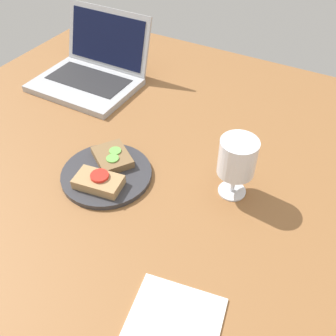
{
  "coord_description": "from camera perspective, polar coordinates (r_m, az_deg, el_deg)",
  "views": [
    {
      "loc": [
        36.89,
        -52.59,
        65.6
      ],
      "look_at": [
        7.22,
        0.66,
        8.0
      ],
      "focal_mm": 40.0,
      "sensor_mm": 36.0,
      "label": 1
    }
  ],
  "objects": [
    {
      "name": "wine_glass",
      "position": [
        0.8,
        10.48,
        1.22
      ],
      "size": [
        8.16,
        8.16,
        14.69
      ],
      "color": "white",
      "rests_on": "wooden_table"
    },
    {
      "name": "sandwich_with_cucumber",
      "position": [
        0.92,
        -8.44,
        1.69
      ],
      "size": [
        12.41,
        11.86,
        2.25
      ],
      "color": "brown",
      "rests_on": "plate"
    },
    {
      "name": "napkin",
      "position": [
        0.68,
        0.87,
        -22.57
      ],
      "size": [
        17.89,
        16.89,
        0.4
      ],
      "primitive_type": "cube",
      "rotation": [
        0.0,
        0.0,
        0.18
      ],
      "color": "white",
      "rests_on": "wooden_table"
    },
    {
      "name": "sandwich_with_tomato",
      "position": [
        0.86,
        -10.52,
        -2.05
      ],
      "size": [
        11.51,
        7.65,
        3.0
      ],
      "color": "#A88456",
      "rests_on": "plate"
    },
    {
      "name": "plate",
      "position": [
        0.9,
        -9.33,
        -0.93
      ],
      "size": [
        21.44,
        21.44,
        1.25
      ],
      "primitive_type": "cylinder",
      "color": "#333338",
      "rests_on": "wooden_table"
    },
    {
      "name": "wooden_table",
      "position": [
        0.91,
        -4.19,
        -1.71
      ],
      "size": [
        140.0,
        140.0,
        3.0
      ],
      "primitive_type": "cube",
      "color": "brown",
      "rests_on": "ground"
    },
    {
      "name": "laptop",
      "position": [
        1.24,
        -11.66,
        14.08
      ],
      "size": [
        30.99,
        28.29,
        19.55
      ],
      "color": "#ADAFB5",
      "rests_on": "wooden_table"
    }
  ]
}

